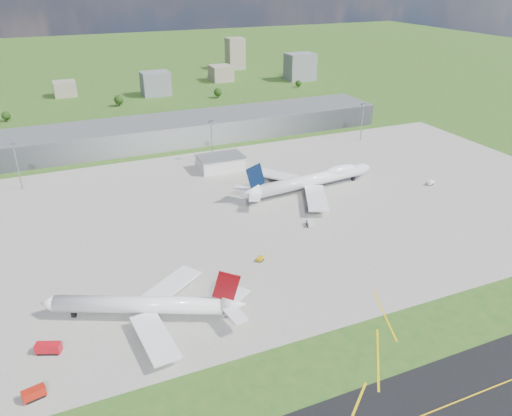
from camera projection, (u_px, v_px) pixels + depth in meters
name	position (u px, v px, depth m)	size (l,w,h in m)	color
ground	(182.00, 147.00, 338.00)	(1400.00, 1400.00, 0.00)	#2B591B
apron	(261.00, 209.00, 250.49)	(360.00, 190.00, 0.08)	gray
terminal	(175.00, 130.00, 347.17)	(300.00, 42.00, 15.00)	gray
ops_building	(221.00, 163.00, 298.45)	(26.00, 16.00, 8.00)	silver
mast_west	(16.00, 159.00, 265.60)	(3.50, 2.00, 25.90)	gray
mast_center	(212.00, 134.00, 304.95)	(3.50, 2.00, 25.90)	gray
mast_east	(363.00, 115.00, 344.29)	(3.50, 2.00, 25.90)	gray
airliner_red_twin	(146.00, 306.00, 169.97)	(66.61, 50.15, 19.42)	white
airliner_blue_quad	(314.00, 180.00, 269.52)	(83.07, 64.85, 21.68)	white
fire_truck	(48.00, 348.00, 155.76)	(8.29, 5.67, 3.46)	red
crash_tender	(34.00, 394.00, 139.17)	(6.65, 3.94, 3.25)	#B41B0C
tug_yellow	(260.00, 259.00, 205.37)	(3.84, 3.45, 1.69)	#D19C0C
van_white_near	(310.00, 224.00, 233.17)	(3.48, 5.32, 2.51)	silver
van_white_far	(431.00, 183.00, 277.88)	(5.04, 3.74, 2.38)	white
bldg_cw	(65.00, 89.00, 470.80)	(20.00, 18.00, 14.00)	gray
bldg_c	(156.00, 83.00, 472.85)	(26.00, 20.00, 22.00)	slate
bldg_ce	(221.00, 73.00, 535.88)	(22.00, 24.00, 16.00)	gray
bldg_e	(300.00, 67.00, 537.06)	(30.00, 22.00, 28.00)	slate
bldg_tall_e	(235.00, 54.00, 595.53)	(20.00, 18.00, 36.00)	gray
tree_w	(6.00, 116.00, 391.76)	(6.75, 6.75, 8.25)	#382314
tree_c	(119.00, 100.00, 435.94)	(8.10, 8.10, 9.90)	#382314
tree_e	(218.00, 92.00, 464.13)	(7.65, 7.65, 9.35)	#382314
tree_far_e	(298.00, 83.00, 505.02)	(6.30, 6.30, 7.70)	#382314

